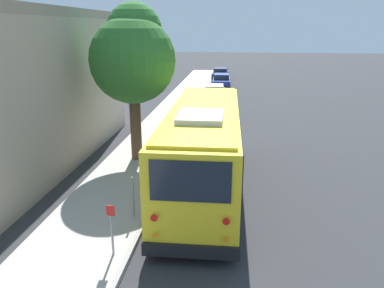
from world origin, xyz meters
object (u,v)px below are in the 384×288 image
sign_post_far (133,197)px  parked_sedan_white (214,93)px  street_tree (133,55)px  shuttle_bus (204,144)px  parked_sedan_navy (221,74)px  parked_sedan_silver (212,107)px  parked_sedan_blue (222,81)px  sign_post_near (112,229)px

sign_post_far → parked_sedan_white: bearing=-3.8°
street_tree → shuttle_bus: bearing=-130.9°
shuttle_bus → street_tree: bearing=48.2°
parked_sedan_navy → sign_post_far: size_ratio=3.26×
parked_sedan_silver → sign_post_far: 15.15m
parked_sedan_silver → parked_sedan_blue: 12.83m
parked_sedan_white → sign_post_near: size_ratio=3.12×
parked_sedan_blue → sign_post_far: size_ratio=3.29×
parked_sedan_blue → sign_post_near: (-29.99, 1.69, 0.26)m
parked_sedan_white → sign_post_near: bearing=173.8°
parked_sedan_silver → parked_sedan_navy: bearing=4.6°
parked_sedan_navy → sign_post_near: sign_post_near is taller
sign_post_near → sign_post_far: (2.09, 0.00, -0.07)m
sign_post_far → parked_sedan_silver: bearing=-5.8°
parked_sedan_blue → parked_sedan_navy: 6.11m
parked_sedan_silver → sign_post_near: (-17.16, 1.52, 0.28)m
parked_sedan_silver → parked_sedan_white: size_ratio=1.06×
parked_sedan_white → street_tree: street_tree is taller
shuttle_bus → parked_sedan_navy: (31.36, 0.62, -1.19)m
shuttle_bus → sign_post_far: bearing=142.3°
parked_sedan_blue → parked_sedan_navy: bearing=1.9°
parked_sedan_silver → street_tree: 10.84m
parked_sedan_silver → sign_post_near: size_ratio=3.30×
parked_sedan_silver → street_tree: (-9.61, 2.81, 4.15)m
street_tree → parked_sedan_silver: bearing=-16.3°
street_tree → sign_post_far: 6.86m
parked_sedan_white → sign_post_near: sign_post_near is taller
parked_sedan_blue → sign_post_near: size_ratio=3.10×
parked_sedan_blue → street_tree: street_tree is taller
parked_sedan_silver → parked_sedan_white: 5.72m
parked_sedan_blue → street_tree: (-22.43, 2.97, 4.13)m
sign_post_near → parked_sedan_silver: bearing=-5.1°
parked_sedan_silver → parked_sedan_white: bearing=5.7°
parked_sedan_blue → sign_post_far: bearing=175.4°
parked_sedan_blue → street_tree: 23.00m
shuttle_bus → street_tree: street_tree is taller
parked_sedan_silver → parked_sedan_navy: size_ratio=1.08×
parked_sedan_white → sign_post_far: 20.84m
shuttle_bus → parked_sedan_silver: bearing=1.2°
shuttle_bus → parked_sedan_silver: 12.49m
street_tree → sign_post_far: bearing=-166.8°
parked_sedan_navy → street_tree: size_ratio=0.64×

